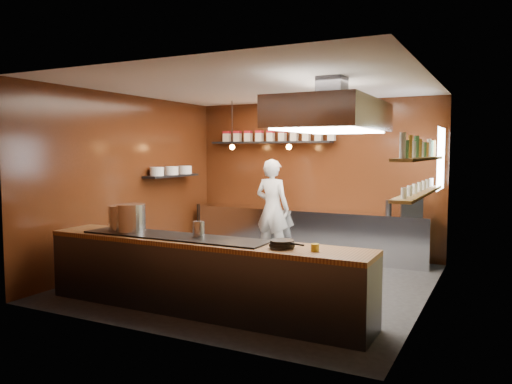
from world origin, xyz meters
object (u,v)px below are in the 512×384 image
Objects in this scene: stockpot_small at (122,218)px; espresso_machine at (412,205)px; extractor_hood at (332,115)px; chef at (272,209)px; stockpot_large at (131,218)px.

stockpot_small is 4.91m from espresso_machine.
extractor_hood is 3.23m from chef.
stockpot_large is 1.08× the size of espresso_machine.
stockpot_small is (-2.60, -1.16, -1.40)m from extractor_hood.
chef is at bearing 77.09° from stockpot_small.
stockpot_large is 1.06× the size of stockpot_small.
stockpot_small is 3.38m from chef.
stockpot_small is (-0.21, 0.06, -0.02)m from stockpot_large.
extractor_hood is 5.19× the size of stockpot_large.
stockpot_small is 1.01× the size of espresso_machine.
stockpot_large is 3.40m from chef.
stockpot_large reaches higher than stockpot_small.
chef reaches higher than espresso_machine.
stockpot_small is at bearing -144.78° from espresso_machine.
espresso_machine is (0.64, 2.52, -1.43)m from extractor_hood.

